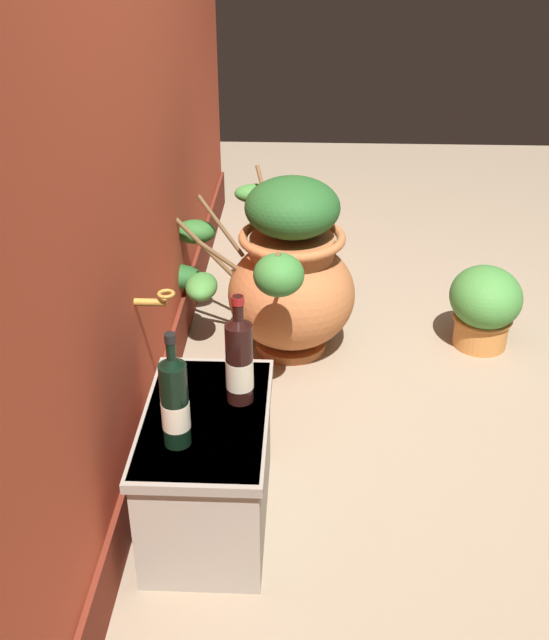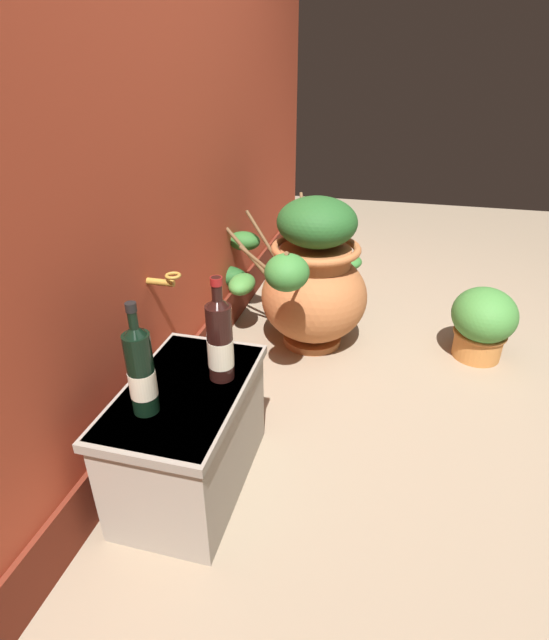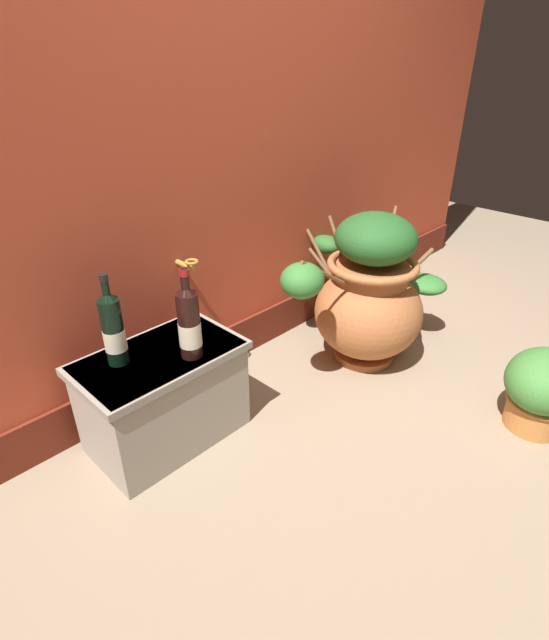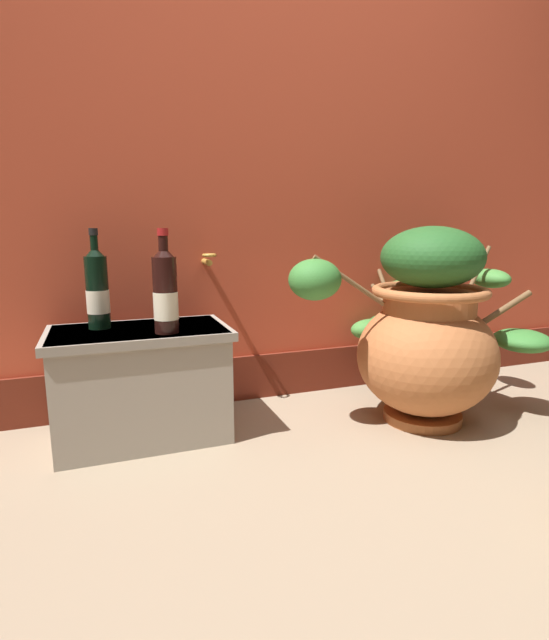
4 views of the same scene
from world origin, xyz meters
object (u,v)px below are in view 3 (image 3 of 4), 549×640
object	(u,v)px
terracotta_urn	(367,293)
wine_bottle_middle	(189,322)
wine_bottle_left	(113,328)
potted_shrub	(543,388)

from	to	relation	value
terracotta_urn	wine_bottle_middle	size ratio (longest dim) A/B	3.09
wine_bottle_left	potted_shrub	distance (m)	1.68
terracotta_urn	wine_bottle_middle	bearing A→B (deg)	173.36
terracotta_urn	wine_bottle_left	distance (m)	1.22
wine_bottle_middle	terracotta_urn	bearing A→B (deg)	-6.64
terracotta_urn	potted_shrub	bearing A→B (deg)	-86.09
terracotta_urn	wine_bottle_left	size ratio (longest dim) A/B	3.09
potted_shrub	terracotta_urn	bearing A→B (deg)	93.91
wine_bottle_left	wine_bottle_middle	bearing A→B (deg)	-36.21
terracotta_urn	potted_shrub	distance (m)	0.85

